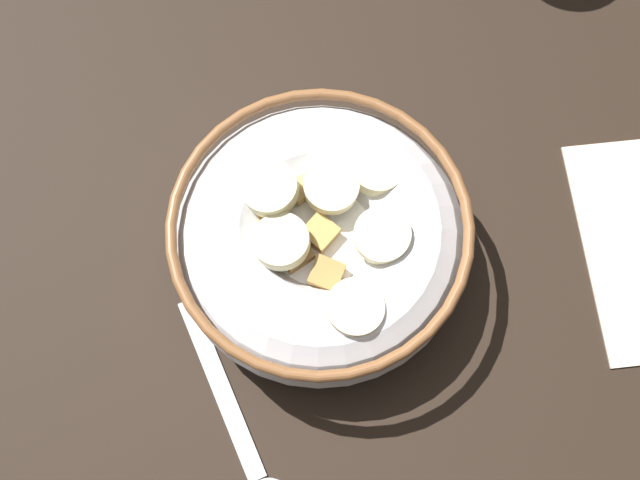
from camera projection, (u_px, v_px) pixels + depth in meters
The scene contains 3 objects.
ground_plane at pixel (320, 262), 47.16cm from camera, with size 113.50×113.50×2.00cm, color black.
cereal_bowl at pixel (320, 240), 43.39cm from camera, with size 15.90×15.90×6.08cm.
spoon at pixel (258, 479), 42.04cm from camera, with size 14.54×3.27×0.80cm.
Camera 1 is at (-12.70, 5.07, 44.16)cm, focal length 45.41 mm.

